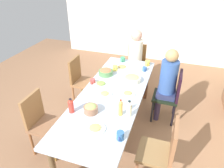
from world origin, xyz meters
The scene contains 27 objects.
ground_plane centered at (0.00, 0.00, 0.00)m, with size 7.41×7.41×0.00m, color #896145.
wall_left centered at (-3.15, 0.00, 1.30)m, with size 0.12×4.74×2.60m, color silver.
dining_table centered at (0.00, 0.00, 0.67)m, with size 2.44×0.86×0.74m.
chair_0 centered at (0.61, -0.81, 0.51)m, with size 0.40×0.40×0.90m.
chair_1 centered at (-1.60, 0.00, 0.51)m, with size 0.40×0.40×0.90m.
person_1 centered at (-1.51, 0.00, 0.74)m, with size 0.30×0.30×1.25m.
chair_2 centered at (-0.61, 0.81, 0.51)m, with size 0.40×0.40×0.90m.
person_2 centered at (-0.61, 0.72, 0.74)m, with size 0.30×0.30×1.27m.
chair_3 centered at (0.61, 0.81, 0.51)m, with size 0.40×0.40×0.90m.
chair_4 centered at (-0.61, -0.81, 0.51)m, with size 0.40×0.40×0.90m.
plate_0 centered at (-0.17, -0.23, 0.76)m, with size 0.25×0.25×0.04m.
plate_1 centered at (-0.03, 0.22, 0.76)m, with size 0.22×0.22×0.04m.
plate_2 centered at (-0.83, -0.09, 0.76)m, with size 0.26×0.26×0.04m.
plate_3 centered at (0.76, 0.05, 0.76)m, with size 0.24×0.24×0.04m.
plate_4 centered at (0.08, -0.08, 0.76)m, with size 0.21×0.21×0.04m.
bowl_0 centered at (-0.41, 0.19, 0.79)m, with size 0.27×0.27×0.10m.
bowl_1 centered at (0.50, -0.11, 0.80)m, with size 0.18×0.18×0.11m.
bowl_2 centered at (-0.49, -0.27, 0.79)m, with size 0.23×0.23×0.10m.
cup_0 centered at (-0.70, -0.18, 0.79)m, with size 0.12×0.09×0.09m.
cup_1 centered at (-0.84, 0.31, 0.78)m, with size 0.11×0.07×0.07m.
cup_2 centered at (-1.09, -0.15, 0.79)m, with size 0.12×0.09×0.09m.
cup_3 centered at (0.82, 0.36, 0.79)m, with size 0.12×0.08×0.10m.
cup_4 centered at (-0.16, -0.37, 0.78)m, with size 0.12×0.08×0.07m.
cup_5 centered at (-1.06, 0.32, 0.79)m, with size 0.12×0.09×0.09m.
bottle_0 centered at (0.42, 0.35, 0.85)m, with size 0.06×0.06×0.22m.
bottle_1 centered at (0.43, 0.25, 0.85)m, with size 0.05×0.05×0.23m.
bottle_2 centered at (0.57, -0.34, 0.84)m, with size 0.07×0.07×0.20m.
Camera 1 is at (2.33, 0.77, 2.36)m, focal length 32.91 mm.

